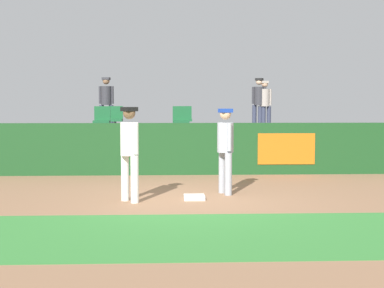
{
  "coord_description": "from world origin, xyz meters",
  "views": [
    {
      "loc": [
        -0.45,
        -10.46,
        1.82
      ],
      "look_at": [
        0.05,
        1.02,
        1.0
      ],
      "focal_mm": 51.42,
      "sensor_mm": 36.0,
      "label": 1
    }
  ],
  "objects_px": {
    "seat_back_left": "(115,118)",
    "spectator_capped": "(265,102)",
    "seat_front_center": "(181,119)",
    "seat_back_center": "(185,118)",
    "seat_front_left": "(102,119)",
    "spectator_casual": "(106,100)",
    "player_fielder_home": "(129,147)",
    "player_runner_visitor": "(225,145)",
    "first_base": "(194,197)",
    "spectator_hooded": "(259,100)"
  },
  "relations": [
    {
      "from": "seat_back_left",
      "to": "spectator_capped",
      "type": "bearing_deg",
      "value": 11.76
    },
    {
      "from": "seat_front_center",
      "to": "seat_back_center",
      "type": "distance_m",
      "value": 1.81
    },
    {
      "from": "seat_front_left",
      "to": "spectator_capped",
      "type": "bearing_deg",
      "value": 28.76
    },
    {
      "from": "spectator_casual",
      "to": "player_fielder_home",
      "type": "bearing_deg",
      "value": 107.5
    },
    {
      "from": "player_runner_visitor",
      "to": "spectator_capped",
      "type": "relative_size",
      "value": 1.03
    },
    {
      "from": "first_base",
      "to": "spectator_hooded",
      "type": "bearing_deg",
      "value": 72.26
    },
    {
      "from": "spectator_casual",
      "to": "seat_front_left",
      "type": "bearing_deg",
      "value": 101.55
    },
    {
      "from": "player_runner_visitor",
      "to": "spectator_hooded",
      "type": "relative_size",
      "value": 0.98
    },
    {
      "from": "player_fielder_home",
      "to": "seat_front_left",
      "type": "relative_size",
      "value": 2.12
    },
    {
      "from": "first_base",
      "to": "spectator_capped",
      "type": "distance_m",
      "value": 8.74
    },
    {
      "from": "player_runner_visitor",
      "to": "spectator_capped",
      "type": "height_order",
      "value": "spectator_capped"
    },
    {
      "from": "player_runner_visitor",
      "to": "seat_back_center",
      "type": "bearing_deg",
      "value": 167.84
    },
    {
      "from": "seat_front_center",
      "to": "spectator_casual",
      "type": "distance_m",
      "value": 3.5
    },
    {
      "from": "seat_back_left",
      "to": "spectator_hooded",
      "type": "xyz_separation_m",
      "value": [
        4.77,
        1.07,
        0.56
      ]
    },
    {
      "from": "seat_back_left",
      "to": "spectator_capped",
      "type": "height_order",
      "value": "spectator_capped"
    },
    {
      "from": "spectator_capped",
      "to": "seat_front_left",
      "type": "bearing_deg",
      "value": 27.75
    },
    {
      "from": "player_fielder_home",
      "to": "seat_front_center",
      "type": "distance_m",
      "value": 5.56
    },
    {
      "from": "seat_front_left",
      "to": "spectator_capped",
      "type": "distance_m",
      "value": 5.91
    },
    {
      "from": "seat_back_center",
      "to": "spectator_capped",
      "type": "distance_m",
      "value": 2.98
    },
    {
      "from": "spectator_casual",
      "to": "seat_back_left",
      "type": "bearing_deg",
      "value": 125.38
    },
    {
      "from": "seat_front_left",
      "to": "spectator_capped",
      "type": "xyz_separation_m",
      "value": [
        5.16,
        2.83,
        0.51
      ]
    },
    {
      "from": "seat_front_left",
      "to": "seat_back_center",
      "type": "relative_size",
      "value": 1.0
    },
    {
      "from": "seat_back_left",
      "to": "spectator_hooded",
      "type": "height_order",
      "value": "spectator_hooded"
    },
    {
      "from": "seat_back_center",
      "to": "first_base",
      "type": "bearing_deg",
      "value": -90.21
    },
    {
      "from": "player_fielder_home",
      "to": "spectator_casual",
      "type": "relative_size",
      "value": 1.0
    },
    {
      "from": "seat_front_left",
      "to": "player_runner_visitor",
      "type": "bearing_deg",
      "value": -56.76
    },
    {
      "from": "first_base",
      "to": "spectator_hooded",
      "type": "relative_size",
      "value": 0.22
    },
    {
      "from": "seat_front_center",
      "to": "seat_back_center",
      "type": "xyz_separation_m",
      "value": [
        0.16,
        1.8,
        -0.0
      ]
    },
    {
      "from": "seat_front_center",
      "to": "seat_front_left",
      "type": "bearing_deg",
      "value": -180.0
    },
    {
      "from": "first_base",
      "to": "player_runner_visitor",
      "type": "distance_m",
      "value": 1.32
    },
    {
      "from": "player_runner_visitor",
      "to": "first_base",
      "type": "bearing_deg",
      "value": -65.56
    },
    {
      "from": "first_base",
      "to": "spectator_casual",
      "type": "bearing_deg",
      "value": 108.1
    },
    {
      "from": "first_base",
      "to": "seat_front_center",
      "type": "distance_m",
      "value": 5.42
    },
    {
      "from": "player_fielder_home",
      "to": "spectator_hooded",
      "type": "distance_m",
      "value": 9.19
    },
    {
      "from": "spectator_hooded",
      "to": "spectator_capped",
      "type": "bearing_deg",
      "value": -168.01
    },
    {
      "from": "player_runner_visitor",
      "to": "spectator_casual",
      "type": "relative_size",
      "value": 0.98
    },
    {
      "from": "first_base",
      "to": "seat_back_left",
      "type": "bearing_deg",
      "value": 107.14
    },
    {
      "from": "player_fielder_home",
      "to": "spectator_casual",
      "type": "xyz_separation_m",
      "value": [
        -1.3,
        7.93,
        0.94
      ]
    },
    {
      "from": "player_fielder_home",
      "to": "seat_back_left",
      "type": "distance_m",
      "value": 7.31
    },
    {
      "from": "seat_front_left",
      "to": "spectator_casual",
      "type": "distance_m",
      "value": 2.56
    },
    {
      "from": "first_base",
      "to": "spectator_capped",
      "type": "height_order",
      "value": "spectator_capped"
    },
    {
      "from": "seat_back_left",
      "to": "spectator_casual",
      "type": "relative_size",
      "value": 0.47
    },
    {
      "from": "first_base",
      "to": "spectator_casual",
      "type": "xyz_separation_m",
      "value": [
        -2.53,
        7.73,
        1.93
      ]
    },
    {
      "from": "player_runner_visitor",
      "to": "seat_front_center",
      "type": "relative_size",
      "value": 2.08
    },
    {
      "from": "player_fielder_home",
      "to": "seat_back_left",
      "type": "relative_size",
      "value": 2.12
    },
    {
      "from": "seat_back_center",
      "to": "seat_front_center",
      "type": "bearing_deg",
      "value": -94.96
    },
    {
      "from": "spectator_capped",
      "to": "spectator_casual",
      "type": "height_order",
      "value": "spectator_casual"
    },
    {
      "from": "seat_front_center",
      "to": "player_fielder_home",
      "type": "bearing_deg",
      "value": -101.4
    },
    {
      "from": "spectator_hooded",
      "to": "seat_back_center",
      "type": "bearing_deg",
      "value": 45.26
    },
    {
      "from": "seat_back_center",
      "to": "spectator_hooded",
      "type": "relative_size",
      "value": 0.47
    }
  ]
}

